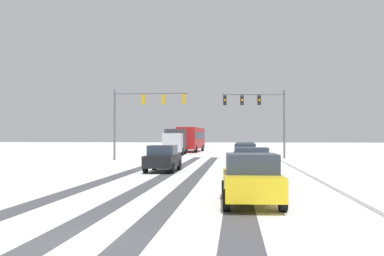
# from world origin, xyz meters

# --- Properties ---
(ground_plane) EXTENTS (300.00, 300.00, 0.00)m
(ground_plane) POSITION_xyz_m (0.00, 0.00, 0.00)
(ground_plane) COLOR white
(wheel_track_left_lane) EXTENTS (0.88, 38.51, 0.01)m
(wheel_track_left_lane) POSITION_xyz_m (-3.12, 17.51, 0.00)
(wheel_track_left_lane) COLOR #4C4C51
(wheel_track_left_lane) RESTS_ON ground
(wheel_track_right_lane) EXTENTS (0.92, 38.51, 0.01)m
(wheel_track_right_lane) POSITION_xyz_m (3.38, 17.51, 0.00)
(wheel_track_right_lane) COLOR #4C4C51
(wheel_track_right_lane) RESTS_ON ground
(wheel_track_center) EXTENTS (0.77, 38.51, 0.01)m
(wheel_track_center) POSITION_xyz_m (-0.60, 17.51, 0.00)
(wheel_track_center) COLOR #4C4C51
(wheel_track_center) RESTS_ON ground
(wheel_track_oncoming) EXTENTS (0.75, 38.51, 0.01)m
(wheel_track_oncoming) POSITION_xyz_m (1.14, 17.51, 0.00)
(wheel_track_oncoming) COLOR #4C4C51
(wheel_track_oncoming) RESTS_ON ground
(sidewalk_kerb_right) EXTENTS (4.00, 38.51, 0.12)m
(sidewalk_kerb_right) POSITION_xyz_m (9.22, 15.76, 0.06)
(sidewalk_kerb_right) COLOR white
(sidewalk_kerb_right) RESTS_ON ground
(traffic_signal_near_right) EXTENTS (5.91, 0.73, 6.50)m
(traffic_signal_near_right) POSITION_xyz_m (5.49, 32.83, 4.79)
(traffic_signal_near_right) COLOR #56565B
(traffic_signal_near_right) RESTS_ON ground
(traffic_signal_near_left) EXTENTS (6.90, 0.41, 6.50)m
(traffic_signal_near_left) POSITION_xyz_m (-5.07, 31.06, 4.82)
(traffic_signal_near_left) COLOR #56565B
(traffic_signal_near_left) RESTS_ON ground
(car_silver_lead) EXTENTS (1.87, 4.12, 1.62)m
(car_silver_lead) POSITION_xyz_m (4.13, 31.16, 0.82)
(car_silver_lead) COLOR #B7BABF
(car_silver_lead) RESTS_ON ground
(car_dark_green_second) EXTENTS (1.90, 4.13, 1.62)m
(car_dark_green_second) POSITION_xyz_m (4.01, 24.97, 0.82)
(car_dark_green_second) COLOR #194C2D
(car_dark_green_second) RESTS_ON ground
(car_black_third) EXTENTS (1.92, 4.14, 1.62)m
(car_black_third) POSITION_xyz_m (-1.16, 18.02, 0.82)
(car_black_third) COLOR black
(car_black_third) RESTS_ON ground
(car_grey_fourth) EXTENTS (1.86, 4.11, 1.62)m
(car_grey_fourth) POSITION_xyz_m (4.05, 13.02, 0.82)
(car_grey_fourth) COLOR slate
(car_grey_fourth) RESTS_ON ground
(car_yellow_cab_fifth) EXTENTS (1.96, 4.17, 1.62)m
(car_yellow_cab_fifth) POSITION_xyz_m (3.76, 5.38, 0.82)
(car_yellow_cab_fifth) COLOR yellow
(car_yellow_cab_fifth) RESTS_ON ground
(bus_oncoming) EXTENTS (3.05, 11.10, 3.38)m
(bus_oncoming) POSITION_xyz_m (-2.89, 52.96, 1.99)
(bus_oncoming) COLOR #B21E1E
(bus_oncoming) RESTS_ON ground
(box_truck_delivery) EXTENTS (2.52, 7.48, 3.02)m
(box_truck_delivery) POSITION_xyz_m (-3.75, 42.59, 1.63)
(box_truck_delivery) COLOR #B7BABF
(box_truck_delivery) RESTS_ON ground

